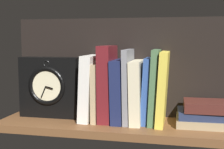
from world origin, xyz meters
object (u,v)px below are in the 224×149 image
object	(u,v)px
book_maroon_dawkins	(108,83)
book_stack_side	(205,114)
book_green_romantic	(154,87)
book_white_catcher	(90,88)
book_cream_twain	(137,91)
book_gray_chess	(128,86)
book_navy_bierce	(120,91)
book_tan_shortstories	(98,92)
framed_clock	(50,87)
book_blue_modern	(147,90)
book_yellow_seinlanguage	(163,88)

from	to	relation	value
book_maroon_dawkins	book_stack_side	size ratio (longest dim) A/B	1.39
book_maroon_dawkins	book_green_romantic	bearing A→B (deg)	0.00
book_white_catcher	book_cream_twain	distance (cm)	16.56
book_gray_chess	book_navy_bierce	bearing A→B (deg)	180.00
book_tan_shortstories	book_green_romantic	size ratio (longest dim) A/B	0.80
book_tan_shortstories	framed_clock	size ratio (longest dim) A/B	0.91
book_white_catcher	book_tan_shortstories	world-z (taller)	book_white_catcher
book_tan_shortstories	book_maroon_dawkins	distance (cm)	4.47
book_blue_modern	book_maroon_dawkins	bearing A→B (deg)	-180.00
book_blue_modern	book_green_romantic	xyz separation A→B (cm)	(2.52, -0.00, 1.38)
book_tan_shortstories	book_maroon_dawkins	size ratio (longest dim) A/B	0.76
book_blue_modern	book_green_romantic	world-z (taller)	book_green_romantic
book_tan_shortstories	book_navy_bierce	distance (cm)	7.47
book_gray_chess	book_green_romantic	distance (cm)	8.72
book_white_catcher	book_yellow_seinlanguage	size ratio (longest dim) A/B	0.94
book_navy_bierce	book_stack_side	xyz separation A→B (cm)	(28.15, -0.14, -6.72)
book_green_romantic	framed_clock	distance (cm)	37.37
book_stack_side	book_white_catcher	bearing A→B (deg)	179.80
book_tan_shortstories	book_blue_modern	size ratio (longest dim) A/B	0.90
book_blue_modern	book_navy_bierce	bearing A→B (deg)	-180.00
book_blue_modern	book_yellow_seinlanguage	world-z (taller)	book_yellow_seinlanguage
book_navy_bierce	book_white_catcher	bearing A→B (deg)	180.00
book_tan_shortstories	book_green_romantic	distance (cm)	19.39
book_white_catcher	book_navy_bierce	xyz separation A→B (cm)	(10.45, 0.00, -0.67)
book_gray_chess	book_green_romantic	xyz separation A→B (cm)	(8.72, 0.00, -0.02)
book_tan_shortstories	book_maroon_dawkins	world-z (taller)	book_maroon_dawkins
book_cream_twain	book_navy_bierce	bearing A→B (deg)	180.00
book_tan_shortstories	book_gray_chess	size ratio (longest dim) A/B	0.80
book_tan_shortstories	book_yellow_seinlanguage	world-z (taller)	book_yellow_seinlanguage
book_stack_side	book_cream_twain	bearing A→B (deg)	179.65
book_blue_modern	book_green_romantic	bearing A→B (deg)	-0.00
book_white_catcher	book_yellow_seinlanguage	xyz separation A→B (cm)	(24.95, 0.00, 0.75)
book_white_catcher	book_blue_modern	world-z (taller)	book_white_catcher
book_maroon_dawkins	book_cream_twain	bearing A→B (deg)	0.00
framed_clock	book_maroon_dawkins	bearing A→B (deg)	0.08
book_tan_shortstories	book_navy_bierce	xyz separation A→B (cm)	(7.44, 0.00, 0.72)
book_navy_bierce	framed_clock	size ratio (longest dim) A/B	0.97
book_tan_shortstories	book_cream_twain	size ratio (longest dim) A/B	0.94
book_tan_shortstories	framed_clock	bearing A→B (deg)	-179.91
book_navy_bierce	book_yellow_seinlanguage	distance (cm)	14.57
book_yellow_seinlanguage	book_cream_twain	bearing A→B (deg)	180.00
book_green_romantic	book_yellow_seinlanguage	xyz separation A→B (cm)	(2.71, 0.00, -0.32)
framed_clock	book_stack_side	xyz separation A→B (cm)	(53.70, -0.11, -7.11)
book_gray_chess	framed_clock	bearing A→B (deg)	-179.94
book_navy_bierce	framed_clock	bearing A→B (deg)	-179.93
book_maroon_dawkins	book_cream_twain	xyz separation A→B (cm)	(10.29, 0.00, -2.46)
book_maroon_dawkins	book_gray_chess	xyz separation A→B (cm)	(7.27, 0.00, -0.60)
book_cream_twain	book_green_romantic	distance (cm)	5.99
book_blue_modern	book_yellow_seinlanguage	size ratio (longest dim) A/B	0.91
book_navy_bierce	book_blue_modern	size ratio (longest dim) A/B	0.97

